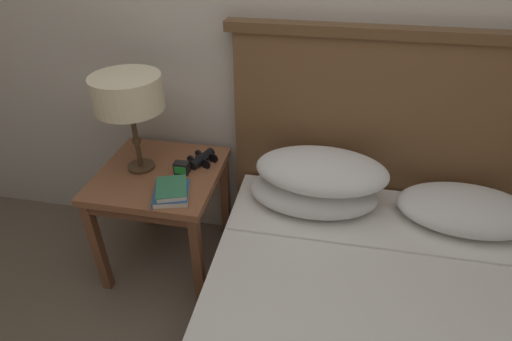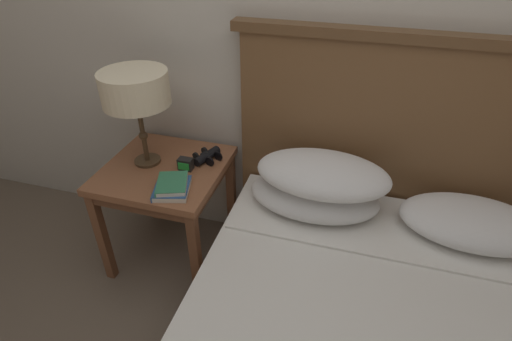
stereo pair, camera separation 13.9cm
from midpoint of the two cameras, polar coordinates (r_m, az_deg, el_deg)
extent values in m
cube|color=beige|center=(1.87, 5.77, 22.13)|extent=(8.00, 0.06, 2.60)
cube|color=brown|center=(2.02, -15.59, -0.60)|extent=(0.58, 0.58, 0.04)
cube|color=brown|center=(2.05, -15.41, -1.60)|extent=(0.55, 0.55, 0.05)
cube|color=brown|center=(2.15, -23.42, -10.13)|extent=(0.04, 0.04, 0.55)
cube|color=brown|center=(1.94, -10.37, -12.84)|extent=(0.04, 0.04, 0.55)
cube|color=brown|center=(2.48, -17.54, -2.32)|extent=(0.04, 0.04, 0.55)
cube|color=brown|center=(2.30, -6.14, -3.84)|extent=(0.04, 0.04, 0.55)
cube|color=white|center=(1.86, 16.26, -7.94)|extent=(1.40, 0.28, 0.01)
cube|color=brown|center=(2.07, 16.36, 1.18)|extent=(1.53, 0.06, 1.21)
cube|color=brown|center=(1.83, 19.59, 17.97)|extent=(1.60, 0.10, 0.04)
ellipsoid|color=white|center=(1.89, 6.05, -3.15)|extent=(0.60, 0.36, 0.15)
ellipsoid|color=white|center=(1.98, 26.08, -5.07)|extent=(0.60, 0.36, 0.15)
ellipsoid|color=white|center=(1.82, 7.20, -0.03)|extent=(0.60, 0.36, 0.15)
cylinder|color=#4C3823|center=(2.07, -17.94, 0.55)|extent=(0.13, 0.13, 0.01)
cylinder|color=#4C3823|center=(1.99, -18.72, 4.36)|extent=(0.02, 0.02, 0.30)
sphere|color=#4C3823|center=(1.99, -18.65, 3.99)|extent=(0.04, 0.04, 0.04)
cylinder|color=beige|center=(1.89, -19.97, 10.37)|extent=(0.31, 0.31, 0.15)
cube|color=silver|center=(1.83, -14.10, -3.31)|extent=(0.19, 0.21, 0.03)
cube|color=#2D568E|center=(1.82, -14.16, -2.95)|extent=(0.19, 0.21, 0.00)
cube|color=#2D568E|center=(1.84, -16.40, -3.38)|extent=(0.05, 0.17, 0.03)
cube|color=silver|center=(1.81, -14.14, -2.59)|extent=(0.18, 0.20, 0.02)
cube|color=#337F56|center=(1.81, -14.19, -2.29)|extent=(0.18, 0.20, 0.00)
cube|color=#337F56|center=(1.82, -16.13, -2.76)|extent=(0.06, 0.16, 0.02)
cylinder|color=black|center=(2.00, -10.26, 1.22)|extent=(0.07, 0.10, 0.04)
cylinder|color=black|center=(1.98, -9.20, 0.84)|extent=(0.05, 0.03, 0.05)
cylinder|color=black|center=(2.03, -11.29, 1.58)|extent=(0.04, 0.02, 0.04)
cylinder|color=black|center=(2.05, -9.13, 2.05)|extent=(0.07, 0.10, 0.04)
cylinder|color=black|center=(2.02, -8.08, 1.69)|extent=(0.05, 0.03, 0.05)
cylinder|color=black|center=(2.07, -10.15, 2.39)|extent=(0.04, 0.02, 0.04)
cube|color=black|center=(2.02, -9.71, 1.82)|extent=(0.07, 0.05, 0.01)
cylinder|color=black|center=(2.02, -9.72, 1.93)|extent=(0.02, 0.02, 0.02)
cube|color=black|center=(1.96, -12.58, 0.33)|extent=(0.07, 0.04, 0.06)
cube|color=green|center=(1.94, -12.84, -0.05)|extent=(0.06, 0.00, 0.04)
camera|label=1|loc=(0.07, -92.26, -1.51)|focal=28.00mm
camera|label=2|loc=(0.07, 87.74, 1.51)|focal=28.00mm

